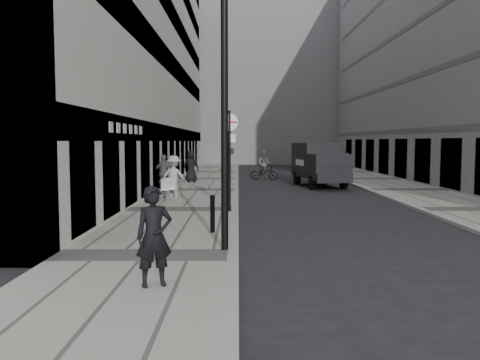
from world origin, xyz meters
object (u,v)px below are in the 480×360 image
object	(u,v)px
cyclist	(264,168)
sign_post	(229,147)
panel_van	(318,162)
walking_man	(154,236)
lamppost	(224,95)

from	to	relation	value
cyclist	sign_post	bearing A→B (deg)	-85.76
panel_van	cyclist	size ratio (longest dim) A/B	2.78
panel_van	sign_post	bearing A→B (deg)	-121.71
sign_post	walking_man	bearing A→B (deg)	-104.78
walking_man	lamppost	bearing A→B (deg)	47.35
walking_man	panel_van	world-z (taller)	panel_van
sign_post	panel_van	world-z (taller)	sign_post
walking_man	cyclist	world-z (taller)	cyclist
sign_post	lamppost	bearing A→B (deg)	-97.84
walking_man	cyclist	distance (m)	25.92
lamppost	walking_man	bearing A→B (deg)	-110.94
sign_post	cyclist	size ratio (longest dim) A/B	1.79
walking_man	sign_post	xyz separation A→B (m)	(1.15, 9.44, 1.44)
walking_man	cyclist	size ratio (longest dim) A/B	0.87
panel_van	cyclist	bearing A→B (deg)	112.13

